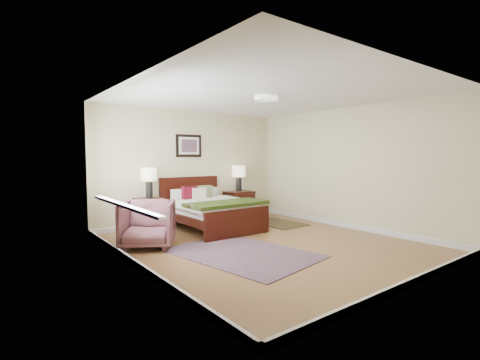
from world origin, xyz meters
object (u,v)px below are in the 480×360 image
at_px(nightstand_right, 239,202).
at_px(armchair, 148,224).
at_px(bed, 211,206).
at_px(lamp_left, 149,177).
at_px(lamp_right, 239,174).
at_px(rug_persian, 243,253).
at_px(nightstand_left, 150,204).

distance_m(nightstand_right, armchair, 3.09).
height_order(bed, nightstand_right, bed).
xyz_separation_m(bed, lamp_left, (-1.02, 0.69, 0.60)).
height_order(bed, armchair, bed).
height_order(bed, lamp_left, lamp_left).
xyz_separation_m(bed, lamp_right, (1.24, 0.69, 0.60)).
relative_size(bed, rug_persian, 0.86).
bearing_deg(lamp_right, nightstand_left, -179.45).
relative_size(bed, armchair, 2.24).
bearing_deg(nightstand_right, armchair, -156.00).
height_order(lamp_left, lamp_right, same).
bearing_deg(armchair, rug_persian, -18.51).
relative_size(nightstand_right, lamp_left, 1.06).
distance_m(nightstand_right, lamp_right, 0.68).
bearing_deg(lamp_left, nightstand_right, -0.34).
distance_m(nightstand_right, rug_persian, 3.12).
distance_m(nightstand_left, armchair, 1.38).
relative_size(bed, nightstand_left, 2.92).
distance_m(armchair, rug_persian, 1.64).
distance_m(bed, armchair, 1.69).
relative_size(bed, lamp_right, 3.08).
bearing_deg(nightstand_left, lamp_right, 0.55).
height_order(bed, lamp_right, lamp_right).
xyz_separation_m(nightstand_right, armchair, (-2.83, -1.26, -0.01)).
bearing_deg(nightstand_left, armchair, -114.13).
distance_m(bed, lamp_right, 1.54).
relative_size(nightstand_right, rug_persian, 0.30).
relative_size(lamp_left, lamp_right, 1.00).
relative_size(nightstand_left, nightstand_right, 0.99).
height_order(nightstand_left, lamp_left, lamp_left).
distance_m(nightstand_left, nightstand_right, 2.27).
bearing_deg(nightstand_left, rug_persian, -79.93).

